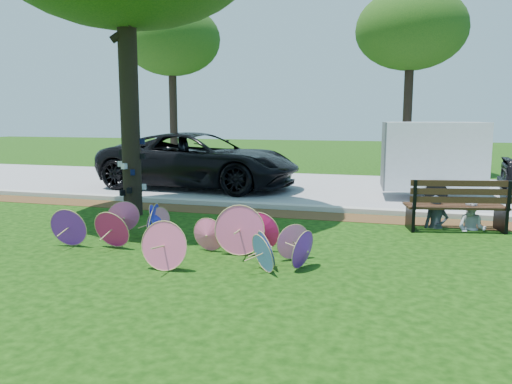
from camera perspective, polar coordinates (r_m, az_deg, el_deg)
ground at (r=8.12m, az=-7.51°, el=-8.15°), size 90.00×90.00×0.00m
mulch_strip at (r=12.24m, az=1.10°, el=-2.40°), size 90.00×1.00×0.01m
curb at (r=12.90m, az=1.93°, el=-1.60°), size 90.00×0.30×0.12m
street at (r=16.91m, az=5.49°, el=0.58°), size 90.00×8.00×0.01m
parasol_pile at (r=8.77m, az=-7.76°, el=-4.48°), size 4.93×2.39×0.88m
black_van at (r=16.60m, az=-6.48°, el=3.58°), size 6.76×3.42×1.83m
cargo_trailer at (r=15.13m, az=19.56°, el=3.94°), size 2.86×1.96×2.50m
park_bench at (r=11.12m, az=21.80°, el=-1.34°), size 2.16×1.18×1.07m
person_left at (r=11.12m, az=20.02°, el=-0.52°), size 0.51×0.35×1.35m
person_right at (r=11.20m, az=23.58°, el=-1.03°), size 0.71×0.64×1.20m
bg_trees at (r=21.31m, az=16.37°, el=17.46°), size 24.04×5.45×7.40m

